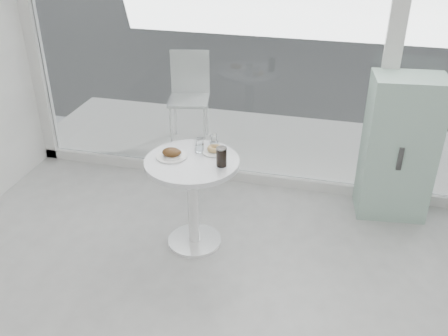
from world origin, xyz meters
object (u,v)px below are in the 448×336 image
(cola_glass, at_px, (221,157))
(water_tumbler_a, at_px, (200,146))
(plate_fritter, at_px, (172,154))
(main_table, at_px, (193,185))
(plate_donut, at_px, (215,150))
(mint_cabinet, at_px, (399,148))
(water_tumbler_b, at_px, (214,143))
(patio_chair, at_px, (190,91))

(cola_glass, bearing_deg, water_tumbler_a, 141.17)
(cola_glass, bearing_deg, plate_fritter, 173.74)
(main_table, relative_size, plate_donut, 3.90)
(mint_cabinet, height_order, water_tumbler_b, mint_cabinet)
(patio_chair, bearing_deg, mint_cabinet, -34.55)
(water_tumbler_a, xyz_separation_m, cola_glass, (0.22, -0.18, 0.02))
(patio_chair, bearing_deg, water_tumbler_b, -77.27)
(mint_cabinet, distance_m, patio_chair, 2.34)
(plate_fritter, bearing_deg, main_table, -4.07)
(water_tumbler_a, relative_size, water_tumbler_b, 1.01)
(plate_donut, xyz_separation_m, cola_glass, (0.11, -0.20, 0.05))
(water_tumbler_a, xyz_separation_m, water_tumbler_b, (0.09, 0.08, -0.00))
(mint_cabinet, distance_m, water_tumbler_b, 1.60)
(mint_cabinet, xyz_separation_m, patio_chair, (-2.15, 0.92, -0.02))
(main_table, relative_size, cola_glass, 5.20)
(water_tumbler_b, bearing_deg, plate_fritter, -141.22)
(water_tumbler_b, distance_m, cola_glass, 0.29)
(mint_cabinet, bearing_deg, water_tumbler_a, -160.95)
(mint_cabinet, relative_size, patio_chair, 1.27)
(mint_cabinet, bearing_deg, plate_donut, -159.82)
(plate_fritter, bearing_deg, patio_chair, 103.59)
(main_table, xyz_separation_m, water_tumbler_b, (0.11, 0.23, 0.27))
(plate_donut, distance_m, water_tumbler_a, 0.12)
(mint_cabinet, height_order, water_tumbler_a, mint_cabinet)
(plate_donut, relative_size, water_tumbler_a, 1.76)
(mint_cabinet, height_order, patio_chair, mint_cabinet)
(patio_chair, distance_m, plate_fritter, 1.85)
(water_tumbler_a, relative_size, cola_glass, 0.76)
(water_tumbler_b, bearing_deg, water_tumbler_a, -137.98)
(patio_chair, distance_m, plate_donut, 1.79)
(water_tumbler_b, relative_size, cola_glass, 0.75)
(water_tumbler_a, bearing_deg, patio_chair, 110.25)
(main_table, relative_size, plate_fritter, 3.23)
(plate_fritter, bearing_deg, cola_glass, -6.26)
(water_tumbler_a, bearing_deg, water_tumbler_b, 42.02)
(patio_chair, height_order, plate_fritter, patio_chair)
(plate_fritter, height_order, water_tumbler_b, water_tumbler_b)
(plate_fritter, bearing_deg, water_tumbler_a, 36.94)
(main_table, height_order, mint_cabinet, mint_cabinet)
(plate_donut, bearing_deg, plate_fritter, -152.31)
(cola_glass, bearing_deg, water_tumbler_b, 115.74)
(mint_cabinet, distance_m, cola_glass, 1.62)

